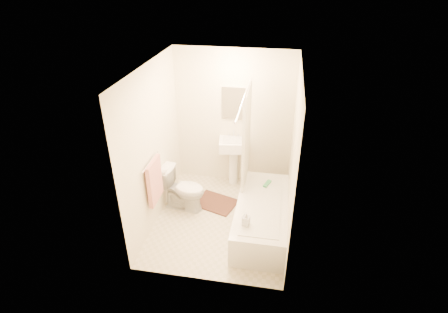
% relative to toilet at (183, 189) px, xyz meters
% --- Properties ---
extents(floor, '(2.40, 2.40, 0.00)m').
position_rel_toilet_xyz_m(floor, '(0.66, -0.22, -0.35)').
color(floor, beige).
rests_on(floor, ground).
extents(ceiling, '(2.40, 2.40, 0.00)m').
position_rel_toilet_xyz_m(ceiling, '(0.66, -0.22, 2.05)').
color(ceiling, white).
rests_on(ceiling, ground).
extents(wall_back, '(2.00, 0.02, 2.40)m').
position_rel_toilet_xyz_m(wall_back, '(0.66, 0.98, 0.85)').
color(wall_back, beige).
rests_on(wall_back, ground).
extents(wall_left, '(0.02, 2.40, 2.40)m').
position_rel_toilet_xyz_m(wall_left, '(-0.34, -0.22, 0.85)').
color(wall_left, beige).
rests_on(wall_left, ground).
extents(wall_right, '(0.02, 2.40, 2.40)m').
position_rel_toilet_xyz_m(wall_right, '(1.66, -0.22, 0.85)').
color(wall_right, beige).
rests_on(wall_right, ground).
extents(mirror, '(0.40, 0.03, 0.55)m').
position_rel_toilet_xyz_m(mirror, '(0.66, 0.96, 1.15)').
color(mirror, white).
rests_on(mirror, wall_back).
extents(curtain_rod, '(0.03, 1.70, 0.03)m').
position_rel_toilet_xyz_m(curtain_rod, '(0.96, -0.12, 1.65)').
color(curtain_rod, silver).
rests_on(curtain_rod, wall_back).
extents(shower_curtain, '(0.04, 0.80, 1.55)m').
position_rel_toilet_xyz_m(shower_curtain, '(0.96, 0.28, 0.87)').
color(shower_curtain, silver).
rests_on(shower_curtain, curtain_rod).
extents(towel_bar, '(0.02, 0.60, 0.02)m').
position_rel_toilet_xyz_m(towel_bar, '(-0.30, -0.47, 0.75)').
color(towel_bar, silver).
rests_on(towel_bar, wall_left).
extents(towel, '(0.06, 0.45, 0.66)m').
position_rel_toilet_xyz_m(towel, '(-0.27, -0.47, 0.43)').
color(towel, '#CC7266').
rests_on(towel, towel_bar).
extents(toilet_paper, '(0.11, 0.12, 0.12)m').
position_rel_toilet_xyz_m(toilet_paper, '(-0.27, -0.10, 0.35)').
color(toilet_paper, white).
rests_on(toilet_paper, wall_left).
extents(toilet, '(0.77, 0.50, 0.71)m').
position_rel_toilet_xyz_m(toilet, '(0.00, 0.00, 0.00)').
color(toilet, white).
rests_on(toilet, floor).
extents(sink, '(0.54, 0.46, 0.97)m').
position_rel_toilet_xyz_m(sink, '(0.69, 0.84, 0.13)').
color(sink, white).
rests_on(sink, floor).
extents(bathtub, '(0.74, 1.69, 0.47)m').
position_rel_toilet_xyz_m(bathtub, '(1.29, -0.32, -0.12)').
color(bathtub, silver).
rests_on(bathtub, floor).
extents(bath_mat, '(0.78, 0.67, 0.02)m').
position_rel_toilet_xyz_m(bath_mat, '(0.49, 0.18, -0.34)').
color(bath_mat, '#502D1E').
rests_on(bath_mat, floor).
extents(soap_bottle, '(0.11, 0.11, 0.21)m').
position_rel_toilet_xyz_m(soap_bottle, '(1.11, -0.84, 0.22)').
color(soap_bottle, white).
rests_on(soap_bottle, bathtub).
extents(scrub_brush, '(0.13, 0.21, 0.04)m').
position_rel_toilet_xyz_m(scrub_brush, '(1.33, 0.17, 0.14)').
color(scrub_brush, '#3B9B5B').
rests_on(scrub_brush, bathtub).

